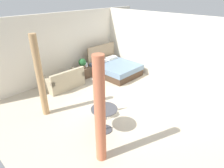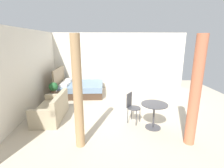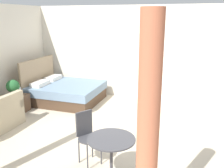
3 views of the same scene
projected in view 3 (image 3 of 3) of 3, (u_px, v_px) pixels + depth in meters
ground_plane at (108, 131)px, 5.66m from camera, size 8.33×9.77×0.02m
wall_right at (137, 53)px, 7.72m from camera, size 0.12×6.77×2.85m
bed at (65, 91)px, 7.58m from camera, size 1.72×2.03×1.27m
nightstand at (18, 104)px, 6.73m from camera, size 0.52×0.43×0.47m
potted_plant at (13, 87)px, 6.52m from camera, size 0.34×0.34×0.45m
vase at (19, 91)px, 6.77m from camera, size 0.13×0.13×0.19m
balcony_table at (111, 151)px, 3.81m from camera, size 0.74×0.74×0.74m
cafe_chair_near_window at (87, 132)px, 4.33m from camera, size 0.56×0.56×0.93m
curtain_left at (148, 132)px, 2.69m from camera, size 0.24×0.24×2.61m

